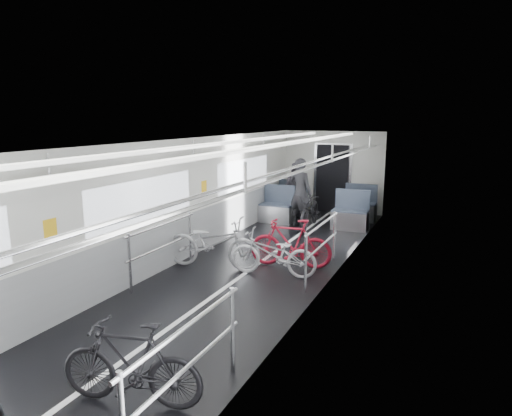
{
  "coord_description": "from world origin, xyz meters",
  "views": [
    {
      "loc": [
        3.42,
        -6.24,
        2.82
      ],
      "look_at": [
        0.0,
        1.4,
        1.13
      ],
      "focal_mm": 32.0,
      "sensor_mm": 36.0,
      "label": 1
    }
  ],
  "objects_px": {
    "bike_right_near": "(131,364)",
    "bike_right_far": "(291,243)",
    "person_standing": "(300,193)",
    "bike_aisle": "(310,210)",
    "person_seated": "(295,189)",
    "bike_left_far": "(213,243)",
    "bike_right_mid": "(273,254)"
  },
  "relations": [
    {
      "from": "bike_right_mid",
      "to": "bike_aisle",
      "type": "relative_size",
      "value": 0.89
    },
    {
      "from": "bike_left_far",
      "to": "person_seated",
      "type": "xyz_separation_m",
      "value": [
        -0.12,
        5.02,
        0.28
      ]
    },
    {
      "from": "bike_right_near",
      "to": "bike_aisle",
      "type": "xyz_separation_m",
      "value": [
        -0.6,
        7.72,
        0.02
      ]
    },
    {
      "from": "bike_right_near",
      "to": "bike_right_far",
      "type": "relative_size",
      "value": 0.95
    },
    {
      "from": "bike_right_far",
      "to": "bike_left_far",
      "type": "bearing_deg",
      "value": -72.85
    },
    {
      "from": "bike_right_near",
      "to": "person_seated",
      "type": "height_order",
      "value": "person_seated"
    },
    {
      "from": "bike_right_far",
      "to": "person_seated",
      "type": "distance_m",
      "value": 4.61
    },
    {
      "from": "bike_aisle",
      "to": "person_standing",
      "type": "distance_m",
      "value": 0.53
    },
    {
      "from": "bike_aisle",
      "to": "person_standing",
      "type": "bearing_deg",
      "value": 157.48
    },
    {
      "from": "bike_left_far",
      "to": "bike_right_mid",
      "type": "xyz_separation_m",
      "value": [
        1.2,
        0.05,
        -0.07
      ]
    },
    {
      "from": "person_seated",
      "to": "person_standing",
      "type": "bearing_deg",
      "value": 129.54
    },
    {
      "from": "bike_left_far",
      "to": "bike_right_far",
      "type": "xyz_separation_m",
      "value": [
        1.32,
        0.65,
        -0.02
      ]
    },
    {
      "from": "bike_right_near",
      "to": "person_seated",
      "type": "relative_size",
      "value": 0.96
    },
    {
      "from": "bike_right_mid",
      "to": "person_seated",
      "type": "bearing_deg",
      "value": -171.8
    },
    {
      "from": "bike_right_mid",
      "to": "person_seated",
      "type": "height_order",
      "value": "person_seated"
    },
    {
      "from": "bike_right_mid",
      "to": "person_seated",
      "type": "distance_m",
      "value": 5.16
    },
    {
      "from": "bike_right_near",
      "to": "bike_right_mid",
      "type": "xyz_separation_m",
      "value": [
        -0.13,
        4.04,
        -0.03
      ]
    },
    {
      "from": "bike_left_far",
      "to": "person_seated",
      "type": "relative_size",
      "value": 1.21
    },
    {
      "from": "bike_right_far",
      "to": "person_seated",
      "type": "height_order",
      "value": "person_seated"
    },
    {
      "from": "person_standing",
      "to": "bike_right_far",
      "type": "bearing_deg",
      "value": 121.75
    },
    {
      "from": "bike_left_far",
      "to": "bike_right_near",
      "type": "relative_size",
      "value": 1.25
    },
    {
      "from": "bike_right_far",
      "to": "person_standing",
      "type": "bearing_deg",
      "value": -173.55
    },
    {
      "from": "bike_right_mid",
      "to": "bike_aisle",
      "type": "distance_m",
      "value": 3.7
    },
    {
      "from": "bike_left_far",
      "to": "bike_right_far",
      "type": "relative_size",
      "value": 1.19
    },
    {
      "from": "person_standing",
      "to": "person_seated",
      "type": "distance_m",
      "value": 1.33
    },
    {
      "from": "bike_left_far",
      "to": "bike_right_far",
      "type": "bearing_deg",
      "value": -72.2
    },
    {
      "from": "bike_aisle",
      "to": "bike_left_far",
      "type": "bearing_deg",
      "value": -105.48
    },
    {
      "from": "bike_right_far",
      "to": "person_standing",
      "type": "relative_size",
      "value": 0.87
    },
    {
      "from": "bike_left_far",
      "to": "bike_right_far",
      "type": "distance_m",
      "value": 1.47
    },
    {
      "from": "person_seated",
      "to": "bike_right_far",
      "type": "bearing_deg",
      "value": 122.92
    },
    {
      "from": "bike_left_far",
      "to": "person_seated",
      "type": "bearing_deg",
      "value": -7.08
    },
    {
      "from": "bike_right_far",
      "to": "person_standing",
      "type": "distance_m",
      "value": 3.32
    }
  ]
}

